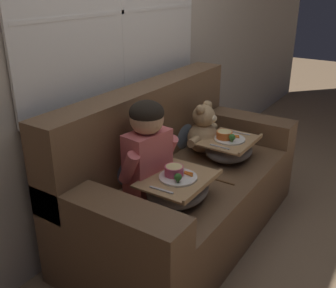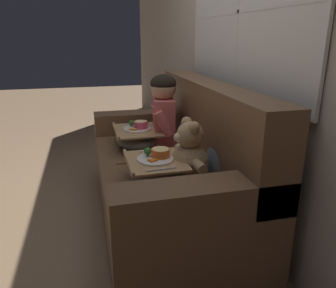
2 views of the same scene
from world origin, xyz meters
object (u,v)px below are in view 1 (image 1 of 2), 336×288
Objects in this scene: couch at (179,184)px; throw_pillow_behind_teddy at (181,127)px; child_figure at (147,143)px; teddy_bear at (204,132)px; lap_tray_child at (178,188)px; throw_pillow_behind_child at (123,160)px; lap_tray_teddy at (229,148)px.

couch reaches higher than throw_pillow_behind_teddy.
child_figure is (-0.34, 0.01, 0.42)m from couch.
lap_tray_child is (-0.68, -0.21, -0.08)m from teddy_bear.
teddy_bear is at bearing -0.35° from child_figure.
couch is at bearing -149.59° from throw_pillow_behind_teddy.
throw_pillow_behind_child reaches higher than lap_tray_child.
child_figure reaches higher than couch.
child_figure is 0.70m from teddy_bear.
child_figure is (-0.68, -0.19, 0.16)m from throw_pillow_behind_teddy.
lap_tray_child is at bearing -149.39° from throw_pillow_behind_teddy.
teddy_bear is 1.02× the size of lap_tray_teddy.
couch reaches higher than lap_tray_child.
child_figure is at bearing 162.85° from lap_tray_teddy.
lap_tray_child is at bearing -179.98° from lap_tray_teddy.
throw_pillow_behind_child is 0.84× the size of lap_tray_teddy.
throw_pillow_behind_child is 0.68m from throw_pillow_behind_teddy.
couch is 0.43m from teddy_bear.
couch is at bearing 30.81° from lap_tray_child.
child_figure reaches higher than throw_pillow_behind_teddy.
couch is 0.47m from throw_pillow_behind_child.
throw_pillow_behind_teddy is at bearing 0.00° from throw_pillow_behind_child.
throw_pillow_behind_teddy is 0.80m from lap_tray_child.
throw_pillow_behind_child is 0.25m from child_figure.
child_figure is (-0.00, -0.19, 0.16)m from throw_pillow_behind_child.
throw_pillow_behind_child is at bearing 89.97° from lap_tray_child.
teddy_bear reaches higher than lap_tray_child.
child_figure is 1.38× the size of teddy_bear.
teddy_bear reaches higher than lap_tray_teddy.
throw_pillow_behind_teddy is at bearing 30.41° from couch.
child_figure is 1.41× the size of lap_tray_teddy.
throw_pillow_behind_teddy is 0.73m from child_figure.
couch is 4.53× the size of lap_tray_teddy.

